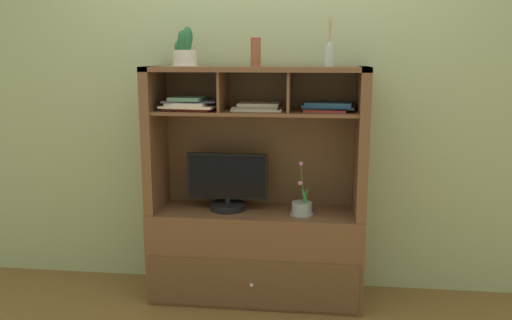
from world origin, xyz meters
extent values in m
cube|color=brown|center=(0.00, 0.00, -0.01)|extent=(6.00, 6.00, 0.02)
cube|color=#A4B082|center=(0.00, 0.24, 1.40)|extent=(6.00, 0.02, 2.80)
cube|color=brown|center=(0.00, 0.00, 0.29)|extent=(1.34, 0.42, 0.58)
cube|color=brown|center=(0.00, -0.21, 0.17)|extent=(1.28, 0.01, 0.31)
sphere|color=silver|center=(0.00, -0.23, 0.17)|extent=(0.02, 0.02, 0.02)
cube|color=brown|center=(-0.64, 0.00, 1.02)|extent=(0.06, 0.40, 0.90)
cube|color=brown|center=(0.64, 0.00, 1.02)|extent=(0.06, 0.40, 0.90)
cube|color=brown|center=(0.00, 0.19, 1.01)|extent=(1.28, 0.02, 0.87)
cube|color=brown|center=(0.00, 0.00, 1.46)|extent=(1.34, 0.40, 0.03)
cube|color=brown|center=(0.00, 0.00, 1.20)|extent=(1.22, 0.36, 0.02)
cube|color=brown|center=(-0.20, 0.00, 1.33)|extent=(0.02, 0.34, 0.23)
cube|color=brown|center=(0.20, 0.00, 1.33)|extent=(0.02, 0.34, 0.23)
cylinder|color=black|center=(-0.18, 0.00, 0.60)|extent=(0.22, 0.22, 0.04)
cylinder|color=black|center=(-0.18, 0.00, 0.63)|extent=(0.04, 0.04, 0.03)
cube|color=black|center=(-0.18, 0.00, 0.79)|extent=(0.51, 0.03, 0.29)
cube|color=black|center=(-0.18, -0.02, 0.79)|extent=(0.48, 0.00, 0.26)
cylinder|color=#949B9B|center=(0.29, -0.05, 0.61)|extent=(0.13, 0.13, 0.08)
cylinder|color=#949B9B|center=(0.29, -0.05, 0.58)|extent=(0.14, 0.14, 0.01)
cylinder|color=#4C6B38|center=(0.29, -0.05, 0.77)|extent=(0.03, 0.02, 0.24)
sphere|color=pink|center=(0.28, -0.05, 0.77)|extent=(0.03, 0.03, 0.03)
sphere|color=pink|center=(0.28, -0.05, 0.89)|extent=(0.03, 0.03, 0.03)
ellipsoid|color=green|center=(0.31, -0.06, 0.68)|extent=(0.06, 0.08, 0.13)
ellipsoid|color=green|center=(0.31, -0.04, 0.68)|extent=(0.05, 0.07, 0.13)
cube|color=#A22F34|center=(0.43, 0.01, 1.22)|extent=(0.28, 0.27, 0.01)
cube|color=#42706D|center=(0.44, 0.03, 1.23)|extent=(0.31, 0.20, 0.01)
cube|color=navy|center=(0.43, 0.01, 1.24)|extent=(0.32, 0.25, 0.01)
cube|color=#2F5775|center=(0.44, 0.02, 1.25)|extent=(0.30, 0.25, 0.02)
cube|color=#A03732|center=(-0.41, -0.04, 1.22)|extent=(0.31, 0.20, 0.02)
cube|color=beige|center=(-0.40, -0.03, 1.23)|extent=(0.35, 0.29, 0.01)
cube|color=beige|center=(-0.40, -0.03, 1.25)|extent=(0.26, 0.28, 0.02)
cube|color=#363346|center=(-0.40, -0.02, 1.27)|extent=(0.35, 0.28, 0.01)
cube|color=#507A65|center=(-0.41, -0.04, 1.28)|extent=(0.21, 0.25, 0.02)
cube|color=beige|center=(0.01, 0.03, 1.21)|extent=(0.31, 0.26, 0.01)
cube|color=gray|center=(0.00, 0.02, 1.23)|extent=(0.28, 0.23, 0.01)
cube|color=beige|center=(0.01, 0.04, 1.24)|extent=(0.25, 0.20, 0.02)
cylinder|color=#ABBBB0|center=(0.43, 0.03, 1.53)|extent=(0.06, 0.06, 0.12)
cylinder|color=#ABBBB0|center=(0.43, 0.03, 1.60)|extent=(0.03, 0.03, 0.02)
cylinder|color=tan|center=(0.44, 0.03, 1.68)|extent=(0.00, 0.04, 0.16)
cylinder|color=tan|center=(0.44, 0.03, 1.68)|extent=(0.04, 0.02, 0.16)
cylinder|color=tan|center=(0.43, 0.03, 1.68)|extent=(0.02, 0.01, 0.17)
cylinder|color=tan|center=(0.43, 0.03, 1.68)|extent=(0.00, 0.02, 0.17)
cylinder|color=tan|center=(0.43, 0.03, 1.68)|extent=(0.02, 0.01, 0.17)
cylinder|color=tan|center=(0.44, 0.03, 1.68)|extent=(0.02, 0.01, 0.17)
cylinder|color=silver|center=(-0.43, 0.00, 1.52)|extent=(0.14, 0.14, 0.10)
cylinder|color=silver|center=(-0.43, 0.00, 1.48)|extent=(0.16, 0.16, 0.01)
ellipsoid|color=#235932|center=(-0.42, 0.00, 1.61)|extent=(0.05, 0.06, 0.10)
ellipsoid|color=#235932|center=(-0.42, 0.01, 1.65)|extent=(0.06, 0.07, 0.12)
ellipsoid|color=#235932|center=(-0.45, 0.02, 1.61)|extent=(0.07, 0.07, 0.09)
ellipsoid|color=#235932|center=(-0.46, 0.00, 1.59)|extent=(0.06, 0.07, 0.07)
ellipsoid|color=#235932|center=(-0.44, -0.02, 1.62)|extent=(0.05, 0.05, 0.13)
ellipsoid|color=#235932|center=(-0.42, -0.02, 1.62)|extent=(0.08, 0.05, 0.14)
cylinder|color=brown|center=(0.00, -0.02, 1.55)|extent=(0.06, 0.06, 0.16)
torus|color=brown|center=(0.00, -0.02, 1.64)|extent=(0.06, 0.06, 0.01)
camera|label=1|loc=(0.37, -3.11, 1.53)|focal=36.27mm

